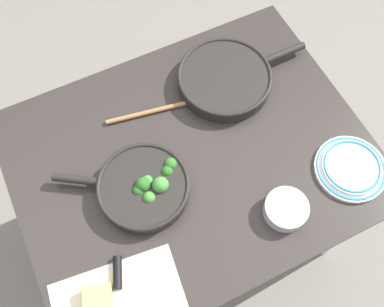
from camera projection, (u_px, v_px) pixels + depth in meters
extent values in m
plane|color=slate|center=(192.00, 224.00, 1.94)|extent=(14.00, 14.00, 0.00)
cube|color=#2D2826|center=(192.00, 158.00, 1.30)|extent=(1.06, 0.83, 0.03)
cylinder|color=#BCBCC1|center=(348.00, 227.00, 1.58)|extent=(0.05, 0.05, 0.70)
cylinder|color=#BCBCC1|center=(45.00, 171.00, 1.68)|extent=(0.05, 0.05, 0.70)
cylinder|color=#BCBCC1|center=(253.00, 84.00, 1.85)|extent=(0.05, 0.05, 0.70)
cylinder|color=black|center=(144.00, 188.00, 1.22)|extent=(0.26, 0.26, 0.05)
torus|color=black|center=(143.00, 185.00, 1.19)|extent=(0.26, 0.26, 0.01)
cylinder|color=black|center=(76.00, 179.00, 1.22)|extent=(0.12, 0.09, 0.02)
cylinder|color=#205218|center=(139.00, 193.00, 1.21)|extent=(0.01, 0.01, 0.02)
sphere|color=#286023|center=(138.00, 191.00, 1.19)|extent=(0.03, 0.03, 0.03)
cylinder|color=#245B1C|center=(171.00, 167.00, 1.25)|extent=(0.01, 0.01, 0.02)
sphere|color=#2D6B28|center=(171.00, 164.00, 1.23)|extent=(0.04, 0.04, 0.04)
cylinder|color=#357027|center=(161.00, 189.00, 1.22)|extent=(0.02, 0.02, 0.03)
sphere|color=#428438|center=(161.00, 185.00, 1.19)|extent=(0.05, 0.05, 0.05)
cylinder|color=#205218|center=(144.00, 188.00, 1.22)|extent=(0.01, 0.01, 0.02)
sphere|color=#286023|center=(143.00, 185.00, 1.19)|extent=(0.04, 0.04, 0.04)
cylinder|color=#357027|center=(150.00, 200.00, 1.20)|extent=(0.01, 0.01, 0.02)
sphere|color=#428438|center=(149.00, 198.00, 1.18)|extent=(0.04, 0.04, 0.04)
cylinder|color=#205218|center=(168.00, 174.00, 1.24)|extent=(0.01, 0.01, 0.02)
sphere|color=#286023|center=(167.00, 171.00, 1.22)|extent=(0.03, 0.03, 0.03)
cylinder|color=#357027|center=(148.00, 184.00, 1.23)|extent=(0.01, 0.01, 0.02)
sphere|color=#428438|center=(148.00, 181.00, 1.21)|extent=(0.03, 0.03, 0.03)
cube|color=#9E703D|center=(131.00, 183.00, 1.22)|extent=(0.04, 0.05, 0.03)
cube|color=#AD7F4C|center=(149.00, 164.00, 1.25)|extent=(0.04, 0.05, 0.03)
cube|color=#9E703D|center=(138.00, 193.00, 1.21)|extent=(0.04, 0.03, 0.03)
cylinder|color=black|center=(224.00, 80.00, 1.38)|extent=(0.30, 0.30, 0.05)
torus|color=black|center=(225.00, 75.00, 1.35)|extent=(0.30, 0.30, 0.01)
cylinder|color=black|center=(284.00, 53.00, 1.41)|extent=(0.15, 0.02, 0.02)
cylinder|color=#DBC156|center=(224.00, 80.00, 1.38)|extent=(0.25, 0.25, 0.02)
cylinder|color=#996B42|center=(159.00, 110.00, 1.35)|extent=(0.33, 0.07, 0.02)
ellipsoid|color=#996B42|center=(216.00, 95.00, 1.37)|extent=(0.07, 0.05, 0.02)
cube|color=beige|center=(120.00, 306.00, 1.10)|extent=(0.36, 0.26, 0.00)
cylinder|color=black|center=(118.00, 273.00, 1.13)|extent=(0.05, 0.09, 0.02)
cube|color=#EACC66|center=(98.00, 299.00, 1.09)|extent=(0.09, 0.09, 0.04)
cylinder|color=white|center=(350.00, 169.00, 1.26)|extent=(0.21, 0.21, 0.01)
torus|color=teal|center=(351.00, 168.00, 1.25)|extent=(0.20, 0.20, 0.01)
cylinder|color=white|center=(352.00, 167.00, 1.25)|extent=(0.18, 0.18, 0.01)
torus|color=teal|center=(352.00, 166.00, 1.24)|extent=(0.17, 0.17, 0.01)
cylinder|color=#B7B7BC|center=(286.00, 209.00, 1.19)|extent=(0.12, 0.12, 0.04)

